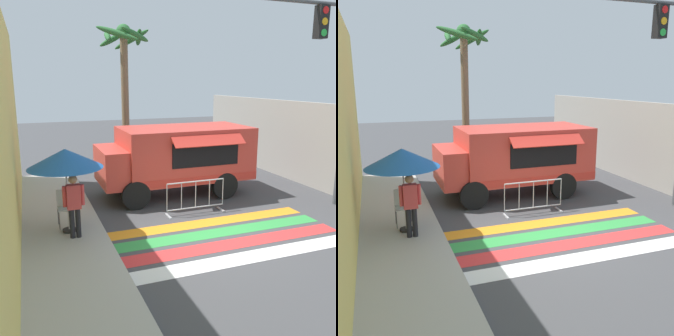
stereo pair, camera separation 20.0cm
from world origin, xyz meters
The scene contains 12 objects.
ground_plane centered at (0.00, 0.00, 0.00)m, with size 60.00×60.00×0.00m, color #424244.
sidewalk_left centered at (-4.97, 0.00, 0.07)m, with size 4.40×16.00×0.13m.
building_left_facade centered at (-4.96, 0.00, 2.82)m, with size 0.25×16.00×5.64m.
concrete_wall_right centered at (5.57, 3.00, 1.59)m, with size 0.20×16.00×3.18m.
crosswalk_painted centered at (0.00, -0.17, 0.00)m, with size 6.40×2.84×0.01m.
food_truck centered at (0.25, 3.88, 1.42)m, with size 5.27×2.81×2.40m.
traffic_signal_pole centered at (4.17, 0.97, 4.35)m, with size 3.74×0.29×6.47m.
patio_umbrella centered at (-3.65, 1.40, 2.07)m, with size 1.89×1.89×2.19m.
folding_chair centered at (-3.67, 1.90, 0.73)m, with size 0.44×0.44×0.98m.
vendor_person centered at (-3.55, 0.94, 1.05)m, with size 0.53×0.21×1.62m.
barricade_front centered at (0.16, 1.81, 0.50)m, with size 1.89×0.44×1.03m.
palm_tree centered at (-0.47, 7.68, 4.51)m, with size 2.54×2.62×6.23m.
Camera 1 is at (-4.48, -8.07, 3.98)m, focal length 40.00 mm.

